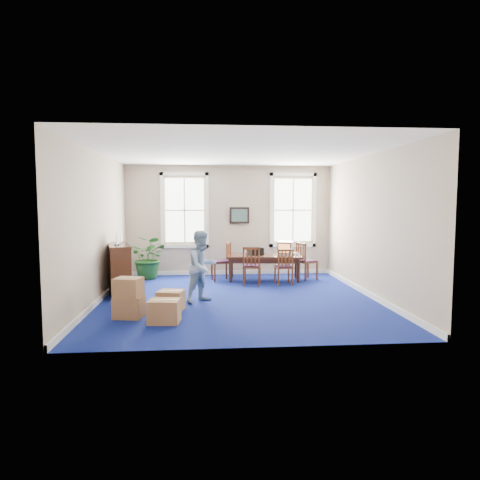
{
  "coord_description": "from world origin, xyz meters",
  "views": [
    {
      "loc": [
        -0.73,
        -9.32,
        2.12
      ],
      "look_at": [
        0.1,
        0.6,
        1.25
      ],
      "focal_mm": 32.0,
      "sensor_mm": 36.0,
      "label": 1
    }
  ],
  "objects": [
    {
      "name": "chair_near_right",
      "position": [
        1.31,
        1.52,
        0.47
      ],
      "size": [
        0.45,
        0.45,
        0.95
      ],
      "primitive_type": null,
      "rotation": [
        0.0,
        0.0,
        3.21
      ],
      "color": "#652D13",
      "rests_on": "ground"
    },
    {
      "name": "wall_right",
      "position": [
        3.0,
        0.0,
        1.6
      ],
      "size": [
        0.0,
        6.5,
        6.5
      ],
      "primitive_type": "plane",
      "rotation": [
        1.57,
        0.0,
        -1.57
      ],
      "color": "tan",
      "rests_on": "ground"
    },
    {
      "name": "man",
      "position": [
        -0.78,
        -0.26,
        0.77
      ],
      "size": [
        0.95,
        0.93,
        1.53
      ],
      "primitive_type": "imported",
      "rotation": [
        0.0,
        0.0,
        0.71
      ],
      "color": "#7FA2C2",
      "rests_on": "ground"
    },
    {
      "name": "wall_picture",
      "position": [
        0.3,
        3.2,
        1.75
      ],
      "size": [
        0.58,
        0.06,
        0.48
      ],
      "primitive_type": null,
      "color": "black",
      "rests_on": "ground"
    },
    {
      "name": "equipment_bag",
      "position": [
        0.67,
        2.26,
        0.79
      ],
      "size": [
        0.46,
        0.38,
        0.2
      ],
      "primitive_type": "cube",
      "rotation": [
        0.0,
        0.0,
        0.37
      ],
      "color": "black",
      "rests_on": "conference_table"
    },
    {
      "name": "wall_left",
      "position": [
        -3.0,
        0.0,
        1.6
      ],
      "size": [
        0.0,
        6.5,
        6.5
      ],
      "primitive_type": "plane",
      "rotation": [
        1.57,
        0.0,
        1.57
      ],
      "color": "tan",
      "rests_on": "ground"
    },
    {
      "name": "baseboard_back",
      "position": [
        0.0,
        3.22,
        0.06
      ],
      "size": [
        6.0,
        0.04,
        0.12
      ],
      "primitive_type": "cube",
      "color": "white",
      "rests_on": "ground"
    },
    {
      "name": "window_left",
      "position": [
        -1.3,
        3.23,
        1.9
      ],
      "size": [
        1.4,
        0.12,
        2.2
      ],
      "primitive_type": null,
      "color": "white",
      "rests_on": "ground"
    },
    {
      "name": "crt_tv",
      "position": [
        1.5,
        2.26,
        0.87
      ],
      "size": [
        0.53,
        0.55,
        0.37
      ],
      "primitive_type": null,
      "rotation": [
        0.0,
        0.0,
        -0.37
      ],
      "color": "#B7B7BC",
      "rests_on": "conference_table"
    },
    {
      "name": "wall_front",
      "position": [
        0.0,
        -3.25,
        1.6
      ],
      "size": [
        6.5,
        0.0,
        6.5
      ],
      "primitive_type": "plane",
      "rotation": [
        -1.57,
        0.0,
        0.0
      ],
      "color": "tan",
      "rests_on": "ground"
    },
    {
      "name": "chair_end_right",
      "position": [
        2.1,
        2.21,
        0.51
      ],
      "size": [
        0.61,
        0.61,
        1.02
      ],
      "primitive_type": null,
      "rotation": [
        0.0,
        0.0,
        1.99
      ],
      "color": "#652D13",
      "rests_on": "ground"
    },
    {
      "name": "baseboard_right",
      "position": [
        2.97,
        0.0,
        0.06
      ],
      "size": [
        0.04,
        6.5,
        0.12
      ],
      "primitive_type": "cube",
      "color": "white",
      "rests_on": "ground"
    },
    {
      "name": "wall_back",
      "position": [
        0.0,
        3.25,
        1.6
      ],
      "size": [
        6.5,
        0.0,
        6.5
      ],
      "primitive_type": "plane",
      "rotation": [
        1.57,
        0.0,
        0.0
      ],
      "color": "tan",
      "rests_on": "ground"
    },
    {
      "name": "floor",
      "position": [
        0.0,
        0.0,
        0.0
      ],
      "size": [
        6.5,
        6.5,
        0.0
      ],
      "primitive_type": "plane",
      "color": "navy",
      "rests_on": "ground"
    },
    {
      "name": "ceiling",
      "position": [
        0.0,
        0.0,
        3.2
      ],
      "size": [
        6.5,
        6.5,
        0.0
      ],
      "primitive_type": "plane",
      "rotation": [
        3.14,
        0.0,
        0.0
      ],
      "color": "white",
      "rests_on": "ground"
    },
    {
      "name": "brochure_rack",
      "position": [
        -2.71,
        0.79,
        1.36
      ],
      "size": [
        0.14,
        0.67,
        0.29
      ],
      "primitive_type": null,
      "rotation": [
        0.0,
        0.0,
        -0.04
      ],
      "color": "#99999E",
      "rests_on": "credenza"
    },
    {
      "name": "chair_near_left",
      "position": [
        0.49,
        1.52,
        0.5
      ],
      "size": [
        0.53,
        0.53,
        1.0
      ],
      "primitive_type": null,
      "rotation": [
        0.0,
        0.0,
        2.95
      ],
      "color": "#652D13",
      "rests_on": "ground"
    },
    {
      "name": "window_right",
      "position": [
        1.9,
        3.23,
        1.9
      ],
      "size": [
        1.4,
        0.12,
        2.2
      ],
      "primitive_type": null,
      "color": "white",
      "rests_on": "ground"
    },
    {
      "name": "potted_plant",
      "position": [
        -2.27,
        2.66,
        0.6
      ],
      "size": [
        1.34,
        1.25,
        1.2
      ],
      "primitive_type": "imported",
      "rotation": [
        0.0,
        0.0,
        -0.35
      ],
      "color": "#174517",
      "rests_on": "ground"
    },
    {
      "name": "conference_table",
      "position": [
        0.9,
        2.21,
        0.34
      ],
      "size": [
        2.11,
        1.14,
        0.69
      ],
      "primitive_type": null,
      "rotation": [
        0.0,
        0.0,
        -0.11
      ],
      "color": "#3E2014",
      "rests_on": "ground"
    },
    {
      "name": "game_console",
      "position": [
        1.77,
        2.21,
        0.72
      ],
      "size": [
        0.2,
        0.24,
        0.05
      ],
      "primitive_type": "cube",
      "rotation": [
        0.0,
        0.0,
        -0.13
      ],
      "color": "white",
      "rests_on": "conference_table"
    },
    {
      "name": "baseboard_left",
      "position": [
        -2.97,
        0.0,
        0.06
      ],
      "size": [
        0.04,
        6.5,
        0.12
      ],
      "primitive_type": "cube",
      "color": "white",
      "rests_on": "ground"
    },
    {
      "name": "cardboard_boxes",
      "position": [
        -1.94,
        -1.32,
        0.39
      ],
      "size": [
        1.59,
        1.59,
        0.78
      ],
      "primitive_type": null,
      "rotation": [
        0.0,
        0.0,
        -0.17
      ],
      "color": "#A47248",
      "rests_on": "ground"
    },
    {
      "name": "credenza",
      "position": [
        -2.73,
        0.79,
        0.61
      ],
      "size": [
        0.82,
        1.61,
        1.22
      ],
      "primitive_type": "cube",
      "rotation": [
        0.0,
        0.0,
        0.26
      ],
      "color": "#3E2014",
      "rests_on": "ground"
    },
    {
      "name": "chair_end_left",
      "position": [
        -0.3,
        2.21,
        0.53
      ],
      "size": [
        0.55,
        0.55,
        1.06
      ],
      "primitive_type": null,
      "rotation": [
        0.0,
        0.0,
        -1.39
      ],
      "color": "#652D13",
      "rests_on": "ground"
    }
  ]
}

